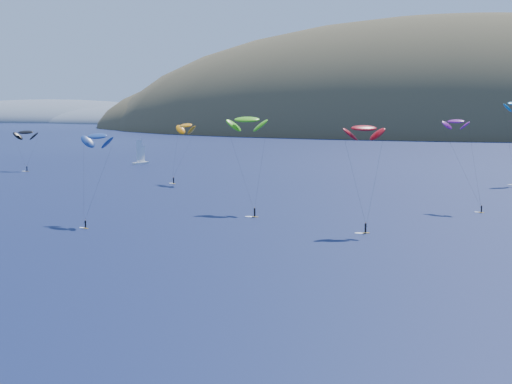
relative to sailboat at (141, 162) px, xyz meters
name	(u,v)px	position (x,y,z in m)	size (l,w,h in m)	color
island	(478,145)	(132.58, 345.34, -11.65)	(730.00, 300.00, 210.00)	#3D3526
headland	(70,123)	(-352.08, 533.05, -4.28)	(460.00, 250.00, 60.00)	slate
sailboat	(141,162)	(0.00, 0.00, 0.00)	(9.05, 8.09, 10.81)	white
kitesurfer_1	(186,126)	(41.33, -54.07, 16.45)	(9.52, 9.37, 19.86)	gold
kitesurfer_3	(247,120)	(74.78, -99.49, 19.66)	(10.72, 14.18, 23.15)	gold
kitesurfer_6	(456,122)	(120.73, -84.50, 19.17)	(10.29, 8.78, 21.88)	gold
kitesurfer_9	(364,129)	(104.24, -118.80, 18.70)	(8.50, 7.72, 21.85)	gold
kitesurfer_10	(97,136)	(49.71, -123.50, 16.67)	(8.81, 13.09, 19.88)	gold
kitesurfer_12	(26,132)	(-28.92, -33.48, 12.66)	(9.36, 7.69, 16.11)	gold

